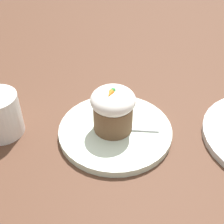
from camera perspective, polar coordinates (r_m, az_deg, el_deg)
ground_plane at (r=0.65m, az=0.59°, el=-3.98°), size 4.00×4.00×0.00m
dessert_plate at (r=0.64m, az=0.59°, el=-3.50°), size 0.23×0.23×0.01m
carrot_cake at (r=0.60m, az=-0.00°, el=0.40°), size 0.09×0.09×0.10m
spoon at (r=0.63m, az=1.74°, el=-2.91°), size 0.06×0.11×0.01m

